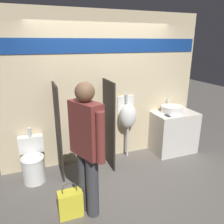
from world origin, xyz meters
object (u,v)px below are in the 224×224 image
Objects in this scene: urinal_far at (128,116)px; toilet at (33,162)px; sink_basin at (172,109)px; urinal_near_counter at (82,122)px; shopping_bag at (70,203)px; cell_phone at (168,116)px; person_in_vest at (87,146)px.

toilet is (-1.77, -0.18, -0.54)m from urinal_far.
sink_basin is 0.93m from urinal_far.
urinal_far is at bearing 0.00° from urinal_near_counter.
toilet is 1.11m from shopping_bag.
toilet is (-0.88, -0.18, -0.54)m from urinal_near_counter.
sink_basin is at bearing -6.02° from urinal_far.
sink_basin is at bearing 37.87° from cell_phone.
urinal_far is (0.88, 0.00, 0.00)m from urinal_near_counter.
toilet is 0.48× the size of person_in_vest.
shopping_bag is at bearing -138.26° from urinal_far.
sink_basin is 2.31m from person_in_vest.
person_in_vest reaches higher than sink_basin.
cell_phone is 0.76m from urinal_far.
shopping_bag is (-2.06, -0.94, -0.66)m from cell_phone.
toilet reaches higher than shopping_bag.
sink_basin is at bearing 1.67° from toilet.
urinal_far is 0.71× the size of person_in_vest.
urinal_far reaches higher than sink_basin.
sink_basin reaches higher than shopping_bag.
cell_phone reaches higher than shopping_bag.
shopping_bag is (-2.27, -1.10, -0.72)m from sink_basin.
urinal_near_counter is at bearing 68.94° from shopping_bag.
shopping_bag is at bearing -155.50° from cell_phone.
person_in_vest is 0.82m from shopping_bag.
sink_basin reaches higher than cell_phone.
sink_basin is 0.51× the size of toilet.
sink_basin is at bearing -3.09° from urinal_near_counter.
sink_basin is 2.76m from toilet.
toilet is (-2.48, 0.08, -0.54)m from cell_phone.
urinal_far is (-0.92, 0.10, -0.06)m from sink_basin.
urinal_far reaches higher than shopping_bag.
cell_phone is 2.54m from toilet.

